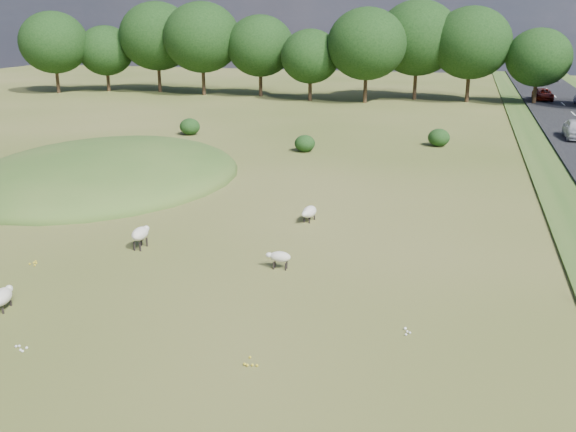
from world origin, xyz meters
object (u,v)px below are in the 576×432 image
object	(u,v)px
sheep_2	(2,297)
car_3	(543,94)
sheep_1	(140,234)
sheep_3	(309,212)
sheep_0	(279,257)
car_1	(552,76)

from	to	relation	value
sheep_2	car_3	distance (m)	69.27
sheep_1	sheep_2	distance (m)	6.96
sheep_2	sheep_3	distance (m)	14.61
sheep_0	sheep_3	distance (m)	6.37
car_1	car_3	size ratio (longest dim) A/B	1.06
sheep_0	sheep_3	world-z (taller)	sheep_3
sheep_1	car_3	world-z (taller)	car_3
sheep_0	car_1	bearing A→B (deg)	-104.54
sheep_2	car_1	bearing A→B (deg)	-31.17
sheep_0	sheep_3	bearing A→B (deg)	-88.90
sheep_2	car_3	bearing A→B (deg)	-34.36
sheep_2	sheep_3	xyz separation A→B (m)	(7.74, 12.40, 0.01)
sheep_1	sheep_2	world-z (taller)	sheep_1
sheep_0	sheep_1	distance (m)	6.47
sheep_0	sheep_1	bearing A→B (deg)	-8.29
sheep_1	car_1	xyz separation A→B (m)	(25.63, 84.66, 0.31)
sheep_0	sheep_3	size ratio (longest dim) A/B	0.75
sheep_3	sheep_0	bearing A→B (deg)	12.94
car_3	sheep_0	bearing A→B (deg)	-104.60
sheep_3	car_3	xyz separation A→B (m)	(15.73, 52.78, 0.42)
car_1	car_3	bearing A→B (deg)	81.76
sheep_1	sheep_2	size ratio (longest dim) A/B	0.97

